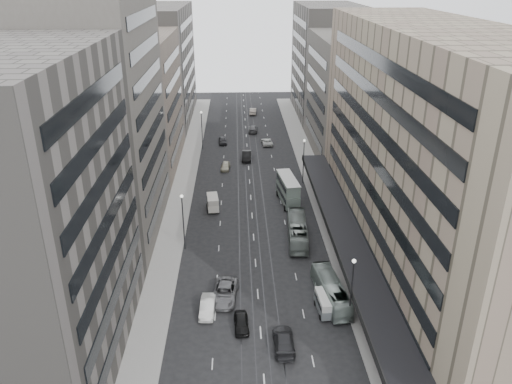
{
  "coord_description": "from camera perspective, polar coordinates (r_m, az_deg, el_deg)",
  "views": [
    {
      "loc": [
        -2.21,
        -48.73,
        35.56
      ],
      "look_at": [
        0.37,
        15.75,
        6.87
      ],
      "focal_mm": 35.0,
      "sensor_mm": 36.0,
      "label": 1
    }
  ],
  "objects": [
    {
      "name": "double_decker",
      "position": [
        82.73,
        3.67,
        0.32
      ],
      "size": [
        3.41,
        8.47,
        4.51
      ],
      "rotation": [
        0.0,
        0.0,
        0.13
      ],
      "color": "slate",
      "rests_on": "ground"
    },
    {
      "name": "department_store",
      "position": [
        64.83,
        19.3,
        4.05
      ],
      "size": [
        19.2,
        60.0,
        30.0
      ],
      "color": "gray",
      "rests_on": "ground"
    },
    {
      "name": "lamp_left_far",
      "position": [
        108.33,
        -6.22,
        7.56
      ],
      "size": [
        0.44,
        0.44,
        8.32
      ],
      "color": "#262628",
      "rests_on": "ground"
    },
    {
      "name": "sedan_6",
      "position": [
        111.73,
        1.25,
        5.77
      ],
      "size": [
        2.65,
        5.0,
        1.34
      ],
      "primitive_type": "imported",
      "rotation": [
        0.0,
        0.0,
        3.23
      ],
      "color": "silver",
      "rests_on": "ground"
    },
    {
      "name": "lamp_right_far",
      "position": [
        89.85,
        5.47,
        4.11
      ],
      "size": [
        0.44,
        0.44,
        8.32
      ],
      "color": "#262628",
      "rests_on": "ground"
    },
    {
      "name": "bus_far",
      "position": [
        71.91,
        4.75,
        -4.38
      ],
      "size": [
        3.27,
        10.96,
        3.01
      ],
      "primitive_type": "imported",
      "rotation": [
        0.0,
        0.0,
        3.07
      ],
      "color": "gray",
      "rests_on": "ground"
    },
    {
      "name": "sedan_7",
      "position": [
        120.98,
        -0.36,
        7.25
      ],
      "size": [
        2.21,
        5.21,
        1.5
      ],
      "primitive_type": "imported",
      "rotation": [
        0.0,
        0.0,
        3.12
      ],
      "color": "#575759",
      "rests_on": "ground"
    },
    {
      "name": "building_left_b",
      "position": [
        72.82,
        -17.75,
        8.07
      ],
      "size": [
        15.0,
        26.0,
        34.0
      ],
      "primitive_type": "cube",
      "color": "#4D4943",
      "rests_on": "ground"
    },
    {
      "name": "sidewalk_right",
      "position": [
        94.32,
        6.55,
        1.71
      ],
      "size": [
        4.0,
        125.0,
        0.15
      ],
      "primitive_type": "cube",
      "color": "gray",
      "rests_on": "ground"
    },
    {
      "name": "building_right_far",
      "position": [
        134.6,
        8.14,
        14.52
      ],
      "size": [
        15.0,
        32.0,
        28.0
      ],
      "primitive_type": "cube",
      "color": "#615D58",
      "rests_on": "ground"
    },
    {
      "name": "sedan_1",
      "position": [
        58.18,
        -5.56,
        -12.9
      ],
      "size": [
        1.78,
        4.64,
        1.51
      ],
      "primitive_type": "imported",
      "rotation": [
        0.0,
        0.0,
        -0.04
      ],
      "color": "silver",
      "rests_on": "ground"
    },
    {
      "name": "lamp_right_near",
      "position": [
        54.54,
        10.9,
        -10.34
      ],
      "size": [
        0.44,
        0.44,
        8.32
      ],
      "color": "#262628",
      "rests_on": "ground"
    },
    {
      "name": "building_left_d",
      "position": [
        130.96,
        -11.07,
        14.07
      ],
      "size": [
        15.0,
        38.0,
        28.0
      ],
      "primitive_type": "cube",
      "color": "#615D58",
      "rests_on": "ground"
    },
    {
      "name": "building_left_c",
      "position": [
        99.38,
        -13.63,
        9.89
      ],
      "size": [
        15.0,
        28.0,
        25.0
      ],
      "primitive_type": "cube",
      "color": "#6E6256",
      "rests_on": "ground"
    },
    {
      "name": "panel_van",
      "position": [
        80.83,
        -4.97,
        -1.19
      ],
      "size": [
        2.22,
        3.97,
        2.4
      ],
      "rotation": [
        0.0,
        0.0,
        0.11
      ],
      "color": "silver",
      "rests_on": "ground"
    },
    {
      "name": "sedan_9",
      "position": [
        136.6,
        -0.35,
        9.24
      ],
      "size": [
        2.06,
        5.1,
        1.65
      ],
      "primitive_type": "imported",
      "rotation": [
        0.0,
        0.0,
        3.08
      ],
      "color": "#B5A696",
      "rests_on": "ground"
    },
    {
      "name": "sedan_4",
      "position": [
        97.49,
        -3.51,
        2.98
      ],
      "size": [
        2.02,
        4.26,
        1.41
      ],
      "primitive_type": "imported",
      "rotation": [
        0.0,
        0.0,
        -0.09
      ],
      "color": "#BDB79D",
      "rests_on": "ground"
    },
    {
      "name": "building_right_mid",
      "position": [
        106.13,
        10.87,
        10.72
      ],
      "size": [
        15.0,
        28.0,
        24.0
      ],
      "primitive_type": "cube",
      "color": "#4D4943",
      "rests_on": "ground"
    },
    {
      "name": "vw_microbus",
      "position": [
        58.22,
        7.92,
        -12.46
      ],
      "size": [
        2.08,
        4.13,
        2.17
      ],
      "rotation": [
        0.0,
        0.0,
        0.07
      ],
      "color": "slate",
      "rests_on": "ground"
    },
    {
      "name": "sedan_5",
      "position": [
        102.49,
        -1.07,
        4.17
      ],
      "size": [
        1.99,
        5.22,
        1.7
      ],
      "primitive_type": "imported",
      "rotation": [
        0.0,
        0.0,
        -0.04
      ],
      "color": "black",
      "rests_on": "ground"
    },
    {
      "name": "sidewalk_left",
      "position": [
        93.75,
        -8.12,
        1.48
      ],
      "size": [
        4.0,
        125.0,
        0.15
      ],
      "primitive_type": "cube",
      "color": "gray",
      "rests_on": "ground"
    },
    {
      "name": "sedan_2",
      "position": [
        60.08,
        -3.59,
        -11.39
      ],
      "size": [
        3.4,
        6.29,
        1.67
      ],
      "primitive_type": "imported",
      "rotation": [
        0.0,
        0.0,
        -0.11
      ],
      "color": "slate",
      "rests_on": "ground"
    },
    {
      "name": "bus_near",
      "position": [
        60.05,
        8.56,
        -11.06
      ],
      "size": [
        3.45,
        9.94,
        2.71
      ],
      "primitive_type": "imported",
      "rotation": [
        0.0,
        0.0,
        3.26
      ],
      "color": "gray",
      "rests_on": "ground"
    },
    {
      "name": "building_left_a",
      "position": [
        49.53,
        -25.0,
        -2.97
      ],
      "size": [
        15.0,
        28.0,
        30.0
      ],
      "primitive_type": "cube",
      "color": "#615D58",
      "rests_on": "ground"
    },
    {
      "name": "sedan_8",
      "position": [
        112.6,
        -3.84,
        5.89
      ],
      "size": [
        2.01,
        4.33,
        1.44
      ],
      "primitive_type": "imported",
      "rotation": [
        0.0,
        0.0,
        0.08
      ],
      "color": "#242426",
      "rests_on": "ground"
    },
    {
      "name": "ground",
      "position": [
        60.36,
        0.25,
        -12.12
      ],
      "size": [
        220.0,
        220.0,
        0.0
      ],
      "primitive_type": "plane",
      "color": "black",
      "rests_on": "ground"
    },
    {
      "name": "sedan_3",
      "position": [
        53.51,
        3.19,
        -16.62
      ],
      "size": [
        2.23,
        5.35,
        1.54
      ],
      "primitive_type": "imported",
      "rotation": [
        0.0,
        0.0,
        3.13
      ],
      "color": "black",
      "rests_on": "ground"
    },
    {
      "name": "lamp_left_near",
      "position": [
        68.3,
        -8.36,
        -2.69
      ],
      "size": [
        0.44,
        0.44,
        8.32
      ],
      "color": "#262628",
      "rests_on": "ground"
    },
    {
      "name": "sedan_0",
      "position": [
        55.83,
        -1.68,
        -14.72
      ],
      "size": [
        1.74,
        3.98,
        1.34
      ],
      "primitive_type": "imported",
      "rotation": [
        0.0,
        0.0,
        0.04
      ],
      "color": "black",
      "rests_on": "ground"
    }
  ]
}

